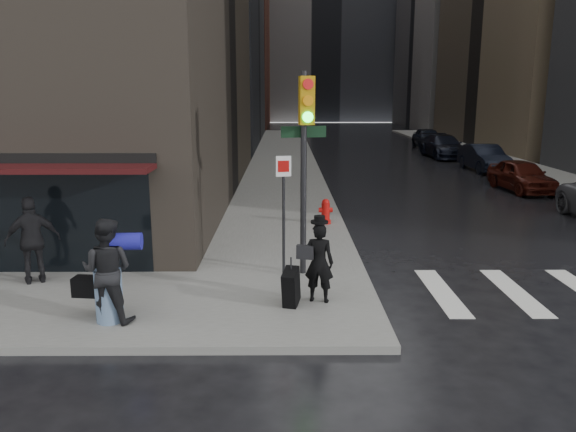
# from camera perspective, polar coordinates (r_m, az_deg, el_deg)

# --- Properties ---
(ground) EXTENTS (140.00, 140.00, 0.00)m
(ground) POSITION_cam_1_polar(r_m,az_deg,el_deg) (11.41, -0.71, -9.49)
(ground) COLOR black
(ground) RESTS_ON ground
(sidewalk_left) EXTENTS (4.00, 50.00, 0.15)m
(sidewalk_left) POSITION_cam_1_polar(r_m,az_deg,el_deg) (37.81, -0.47, 6.11)
(sidewalk_left) COLOR slate
(sidewalk_left) RESTS_ON ground
(sidewalk_right) EXTENTS (3.00, 50.00, 0.15)m
(sidewalk_right) POSITION_cam_1_polar(r_m,az_deg,el_deg) (40.13, 19.29, 5.78)
(sidewalk_right) COLOR slate
(sidewalk_right) RESTS_ON ground
(bldg_left_far) EXTENTS (22.00, 20.00, 26.00)m
(bldg_left_far) POSITION_cam_1_polar(r_m,az_deg,el_deg) (74.26, -11.11, 19.01)
(bldg_left_far) COLOR brown
(bldg_left_far) RESTS_ON ground
(bldg_right_far) EXTENTS (22.00, 20.00, 25.00)m
(bldg_right_far) POSITION_cam_1_polar(r_m,az_deg,el_deg) (73.78, 21.31, 18.07)
(bldg_right_far) COLOR slate
(bldg_right_far) RESTS_ON ground
(bldg_distant) EXTENTS (40.00, 12.00, 32.00)m
(bldg_distant) POSITION_cam_1_polar(r_m,az_deg,el_deg) (89.55, 3.66, 19.98)
(bldg_distant) COLOR slate
(bldg_distant) RESTS_ON ground
(man_overcoat) EXTENTS (1.09, 0.85, 1.79)m
(man_overcoat) POSITION_cam_1_polar(r_m,az_deg,el_deg) (11.15, 2.58, -5.13)
(man_overcoat) COLOR black
(man_overcoat) RESTS_ON ground
(man_jeans) EXTENTS (1.37, 0.85, 1.94)m
(man_jeans) POSITION_cam_1_polar(r_m,az_deg,el_deg) (10.69, -17.91, -5.25)
(man_jeans) COLOR black
(man_jeans) RESTS_ON ground
(man_greycoat) EXTENTS (1.22, 0.93, 1.93)m
(man_greycoat) POSITION_cam_1_polar(r_m,az_deg,el_deg) (13.43, -24.51, -2.25)
(man_greycoat) COLOR black
(man_greycoat) RESTS_ON ground
(traffic_light) EXTENTS (1.12, 0.60, 4.57)m
(traffic_light) POSITION_cam_1_polar(r_m,az_deg,el_deg) (12.43, 1.54, 7.07)
(traffic_light) COLOR black
(traffic_light) RESTS_ON ground
(fire_hydrant) EXTENTS (0.44, 0.35, 0.80)m
(fire_hydrant) POSITION_cam_1_polar(r_m,az_deg,el_deg) (17.95, 3.84, 0.36)
(fire_hydrant) COLOR #B90E0B
(fire_hydrant) RESTS_ON ground
(parked_car_1) EXTENTS (1.99, 4.22, 1.39)m
(parked_car_1) POSITION_cam_1_polar(r_m,az_deg,el_deg) (26.66, 22.63, 3.82)
(parked_car_1) COLOR #40130C
(parked_car_1) RESTS_ON ground
(parked_car_2) EXTENTS (1.71, 4.48, 1.46)m
(parked_car_2) POSITION_cam_1_polar(r_m,az_deg,el_deg) (32.85, 19.30, 5.60)
(parked_car_2) COLOR black
(parked_car_2) RESTS_ON ground
(parked_car_3) EXTENTS (2.33, 5.29, 1.51)m
(parked_car_3) POSITION_cam_1_polar(r_m,az_deg,el_deg) (38.84, 15.50, 6.84)
(parked_car_3) COLOR black
(parked_car_3) RESTS_ON ground
(parked_car_4) EXTENTS (2.04, 4.66, 1.56)m
(parked_car_4) POSITION_cam_1_polar(r_m,az_deg,el_deg) (45.21, 13.98, 7.69)
(parked_car_4) COLOR black
(parked_car_4) RESTS_ON ground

